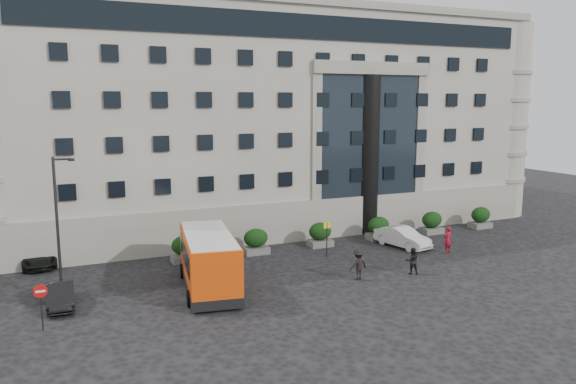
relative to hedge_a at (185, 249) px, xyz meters
name	(u,v)px	position (x,y,z in m)	size (l,w,h in m)	color
ground	(283,288)	(4.00, -7.80, -0.93)	(120.00, 120.00, 0.00)	black
civic_building	(250,121)	(10.00, 14.20, 8.07)	(44.00, 24.00, 18.00)	gray
entrance_column	(368,155)	(16.00, 2.50, 5.57)	(1.80, 1.80, 13.00)	black
hedge_a	(185,249)	(0.00, 0.00, 0.00)	(1.80, 1.26, 1.84)	#61615E
hedge_b	(256,241)	(5.20, 0.00, 0.00)	(1.80, 1.26, 1.84)	#61615E
hedge_c	(320,234)	(10.40, 0.00, 0.00)	(1.80, 1.26, 1.84)	#61615E
hedge_d	(379,228)	(15.60, 0.00, 0.00)	(1.80, 1.26, 1.84)	#61615E
hedge_e	(432,223)	(20.80, 0.00, 0.00)	(1.80, 1.26, 1.84)	#61615E
hedge_f	(481,217)	(26.00, 0.00, 0.00)	(1.80, 1.26, 1.84)	#61615E
street_lamp	(58,224)	(-7.94, -4.80, 3.44)	(1.16, 0.18, 8.00)	#262628
bus_stop_sign	(327,233)	(9.50, -2.80, 0.80)	(0.50, 0.08, 2.52)	#262628
no_entry_sign	(41,298)	(-9.00, -8.84, 0.72)	(0.64, 0.16, 2.32)	#262628
minibus	(209,259)	(-0.02, -6.18, 0.90)	(3.96, 8.29, 3.32)	#DA420A
parked_car_b	(60,295)	(-8.09, -5.64, -0.28)	(1.37, 3.93, 1.30)	black
parked_car_d	(37,257)	(-9.29, 3.01, -0.30)	(2.09, 4.53, 1.26)	black
white_taxi	(402,237)	(16.01, -2.66, -0.17)	(1.61, 4.61, 1.52)	silver
pedestrian_a	(448,240)	(18.00, -5.40, 0.05)	(0.72, 0.47, 1.96)	maroon
pedestrian_b	(412,261)	(12.64, -8.51, -0.07)	(0.83, 0.65, 1.71)	black
pedestrian_c	(358,265)	(8.91, -8.12, 0.03)	(1.24, 0.71, 1.91)	black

